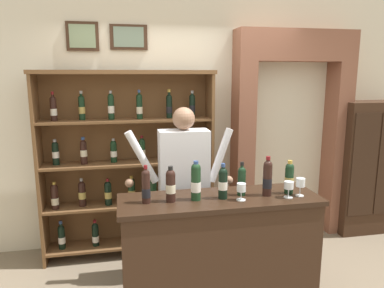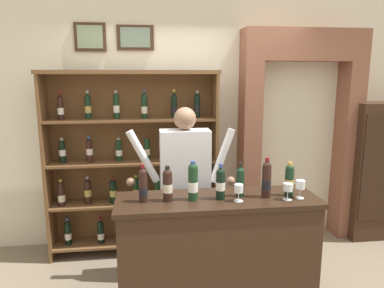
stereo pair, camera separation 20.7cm
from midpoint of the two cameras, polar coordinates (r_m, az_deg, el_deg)
name	(u,v)px [view 2 (the right image)]	position (r m, az deg, el deg)	size (l,w,h in m)	color
back_wall	(186,96)	(4.20, 0.44, 7.56)	(12.00, 0.19, 3.41)	beige
wine_shelf	(133,160)	(3.92, -7.84, -2.53)	(1.83, 0.34, 2.00)	brown
archway_doorway	(297,124)	(4.47, 17.63, 3.11)	(1.42, 0.45, 2.45)	brown
side_cabinet	(377,170)	(4.95, 28.35, -3.63)	(0.73, 0.47, 1.64)	#382316
tasting_counter	(217,253)	(3.15, 5.95, -16.92)	(1.65, 0.53, 0.97)	#382316
shopkeeper	(185,175)	(3.35, 0.65, -4.96)	(1.02, 0.22, 1.67)	#2D3347
tasting_bottle_super_tuscan	(143,185)	(2.83, -5.70, -6.56)	(0.07, 0.07, 0.30)	black
tasting_bottle_bianco	(168,184)	(2.83, -1.80, -6.43)	(0.08, 0.08, 0.29)	black
tasting_bottle_riserva	(193,181)	(2.85, 2.26, -5.95)	(0.08, 0.08, 0.32)	#19381E
tasting_bottle_brunello	(221,183)	(2.89, 6.61, -6.17)	(0.07, 0.07, 0.29)	black
tasting_bottle_vin_santo	(240,182)	(2.98, 9.65, -5.92)	(0.07, 0.07, 0.28)	black
tasting_bottle_rosso	(266,179)	(3.00, 13.69, -5.45)	(0.08, 0.08, 0.33)	black
tasting_bottle_chianti	(289,179)	(3.09, 17.08, -5.41)	(0.07, 0.07, 0.28)	black
wine_glass_spare	(239,189)	(2.87, 9.50, -7.14)	(0.07, 0.07, 0.14)	silver
wine_glass_center	(300,186)	(3.05, 18.70, -6.31)	(0.07, 0.07, 0.15)	silver
wine_glass_left	(288,188)	(3.00, 16.93, -6.77)	(0.08, 0.08, 0.14)	silver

